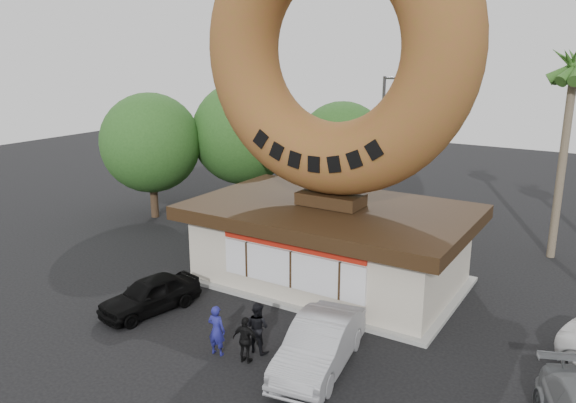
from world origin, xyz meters
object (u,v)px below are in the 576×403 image
(person_left, at_px, (217,330))
(car_black, at_px, (150,294))
(giant_donut, at_px, (334,49))
(street_lamp, at_px, (384,140))
(donut_shop, at_px, (330,241))
(person_right, at_px, (246,340))
(car_silver, at_px, (319,344))
(person_center, at_px, (257,327))

(person_left, height_order, car_black, person_left)
(giant_donut, distance_m, car_black, 11.46)
(car_black, bearing_deg, street_lamp, 93.20)
(donut_shop, xyz_separation_m, person_right, (0.79, -7.00, -1.01))
(person_left, relative_size, person_right, 1.09)
(car_silver, bearing_deg, person_center, 175.96)
(giant_donut, relative_size, car_silver, 2.39)
(person_center, xyz_separation_m, car_black, (-5.02, 0.28, -0.18))
(person_center, xyz_separation_m, person_right, (0.08, -0.74, -0.08))
(person_center, relative_size, car_silver, 0.36)
(car_black, bearing_deg, person_right, 0.61)
(donut_shop, distance_m, person_left, 7.16)
(street_lamp, distance_m, car_black, 16.63)
(donut_shop, distance_m, car_black, 7.45)
(street_lamp, relative_size, person_center, 4.76)
(person_right, xyz_separation_m, car_black, (-5.09, 1.02, -0.10))
(donut_shop, xyz_separation_m, street_lamp, (-1.86, 10.02, 2.72))
(giant_donut, relative_size, person_left, 6.76)
(street_lamp, relative_size, person_left, 4.81)
(street_lamp, bearing_deg, car_black, -98.72)
(car_black, relative_size, car_silver, 0.82)
(donut_shop, relative_size, car_black, 2.90)
(person_right, distance_m, car_black, 5.20)
(person_center, distance_m, person_right, 0.75)
(person_left, bearing_deg, car_silver, -167.11)
(person_left, bearing_deg, car_black, -20.69)
(person_center, bearing_deg, person_right, 100.30)
(giant_donut, bearing_deg, donut_shop, -90.00)
(giant_donut, bearing_deg, street_lamp, 100.51)
(person_center, height_order, car_black, person_center)
(street_lamp, xyz_separation_m, person_center, (2.56, -16.27, -3.64))
(donut_shop, height_order, person_left, donut_shop)
(person_right, height_order, car_silver, car_silver)
(person_left, height_order, car_silver, person_left)
(giant_donut, distance_m, person_right, 11.17)
(person_left, height_order, person_center, person_center)
(giant_donut, distance_m, person_center, 10.65)
(street_lamp, height_order, person_left, street_lamp)
(car_black, xyz_separation_m, car_silver, (7.16, -0.08, 0.12))
(donut_shop, distance_m, street_lamp, 10.54)
(giant_donut, relative_size, person_right, 7.40)
(giant_donut, bearing_deg, person_center, -83.55)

